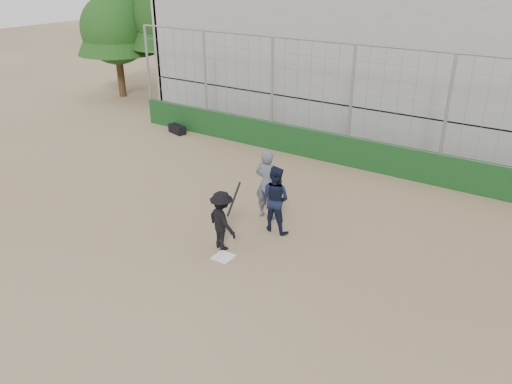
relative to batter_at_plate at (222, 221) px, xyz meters
The scene contains 10 objects.
ground 0.86m from the batter_at_plate, 51.76° to the right, with size 90.00×90.00×0.00m, color brown.
home_plate 0.85m from the batter_at_plate, 51.76° to the right, with size 0.44×0.44×0.02m, color white.
backstop 6.68m from the batter_at_plate, 87.74° to the left, with size 18.10×0.25×4.04m.
bleachers 11.82m from the batter_at_plate, 88.70° to the left, with size 20.25×6.70×6.98m.
tree_left 15.57m from the batter_at_plate, 135.19° to the left, with size 4.48×4.48×7.00m.
tree_right 16.38m from the batter_at_plate, 145.30° to the left, with size 3.84×3.84×6.00m.
batter_at_plate is the anchor object (origin of this frame).
catcher_crouched 1.55m from the batter_at_plate, 67.45° to the left, with size 0.92×0.74×1.20m.
umpire 1.96m from the batter_at_plate, 88.93° to the left, with size 0.71×0.46×1.74m, color #4E5563.
equipment_bag 9.19m from the batter_at_plate, 138.31° to the left, with size 0.86×0.54×0.38m.
Camera 1 is at (6.12, -7.92, 6.34)m, focal length 35.00 mm.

